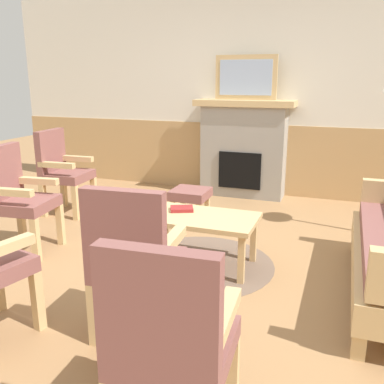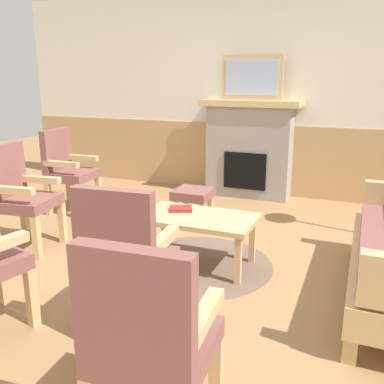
{
  "view_description": "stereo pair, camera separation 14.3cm",
  "coord_description": "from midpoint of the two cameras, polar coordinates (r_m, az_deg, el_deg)",
  "views": [
    {
      "loc": [
        1.28,
        -3.15,
        1.56
      ],
      "look_at": [
        0.0,
        0.35,
        0.55
      ],
      "focal_mm": 39.57,
      "sensor_mm": 36.0,
      "label": 1
    },
    {
      "loc": [
        1.42,
        -3.09,
        1.56
      ],
      "look_at": [
        0.0,
        0.35,
        0.55
      ],
      "focal_mm": 39.57,
      "sensor_mm": 36.0,
      "label": 2
    }
  ],
  "objects": [
    {
      "name": "ground_plane",
      "position": [
        3.74,
        -2.98,
        -9.5
      ],
      "size": [
        14.0,
        14.0,
        0.0
      ],
      "primitive_type": "plane",
      "color": "#997047"
    },
    {
      "name": "wall_back",
      "position": [
        5.88,
        7.04,
        12.64
      ],
      "size": [
        7.2,
        0.14,
        2.7
      ],
      "color": "silver",
      "rests_on": "ground_plane"
    },
    {
      "name": "fireplace",
      "position": [
        5.71,
        6.24,
        5.94
      ],
      "size": [
        1.3,
        0.44,
        1.28
      ],
      "color": "gray",
      "rests_on": "ground_plane"
    },
    {
      "name": "framed_picture",
      "position": [
        5.63,
        6.51,
        15.08
      ],
      "size": [
        0.8,
        0.04,
        0.56
      ],
      "color": "tan",
      "rests_on": "fireplace"
    },
    {
      "name": "coffee_table",
      "position": [
        3.57,
        -0.12,
        -4.05
      ],
      "size": [
        0.96,
        0.56,
        0.44
      ],
      "color": "tan",
      "rests_on": "ground_plane"
    },
    {
      "name": "round_rug",
      "position": [
        3.71,
        -0.11,
        -9.63
      ],
      "size": [
        1.29,
        1.29,
        0.01
      ],
      "primitive_type": "cylinder",
      "color": "brown",
      "rests_on": "ground_plane"
    },
    {
      "name": "book_on_table",
      "position": [
        3.69,
        -2.5,
        -2.28
      ],
      "size": [
        0.24,
        0.22,
        0.03
      ],
      "primitive_type": "cube",
      "rotation": [
        0.0,
        0.0,
        0.42
      ],
      "color": "maroon",
      "rests_on": "coffee_table"
    },
    {
      "name": "footstool",
      "position": [
        4.71,
        -1.09,
        -0.54
      ],
      "size": [
        0.4,
        0.4,
        0.36
      ],
      "color": "tan",
      "rests_on": "ground_plane"
    },
    {
      "name": "armchair_near_fireplace",
      "position": [
        4.17,
        -23.42,
        -0.29
      ],
      "size": [
        0.54,
        0.54,
        0.98
      ],
      "color": "tan",
      "rests_on": "ground_plane"
    },
    {
      "name": "armchair_by_window_left",
      "position": [
        5.19,
        -17.92,
        3.08
      ],
      "size": [
        0.51,
        0.51,
        0.98
      ],
      "color": "tan",
      "rests_on": "ground_plane"
    },
    {
      "name": "armchair_front_left",
      "position": [
        1.82,
        -5.4,
        -19.0
      ],
      "size": [
        0.51,
        0.51,
        0.98
      ],
      "color": "tan",
      "rests_on": "ground_plane"
    },
    {
      "name": "armchair_corner_left",
      "position": [
        2.56,
        -9.45,
        -8.54
      ],
      "size": [
        0.52,
        0.52,
        0.98
      ],
      "color": "tan",
      "rests_on": "ground_plane"
    }
  ]
}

